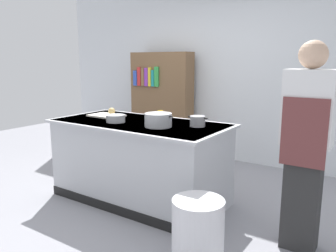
{
  "coord_description": "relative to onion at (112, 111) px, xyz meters",
  "views": [
    {
      "loc": [
        2.29,
        -2.84,
        1.57
      ],
      "look_at": [
        0.25,
        0.2,
        0.85
      ],
      "focal_mm": 35.91,
      "sensor_mm": 36.0,
      "label": 1
    }
  ],
  "objects": [
    {
      "name": "ground_plane",
      "position": [
        0.52,
        -0.12,
        -0.96
      ],
      "size": [
        10.0,
        10.0,
        0.0
      ],
      "primitive_type": "plane",
      "color": "gray"
    },
    {
      "name": "onion",
      "position": [
        0.0,
        0.0,
        0.0
      ],
      "size": [
        0.08,
        0.08,
        0.08
      ],
      "primitive_type": "sphere",
      "color": "tan",
      "rests_on": "cutting_board"
    },
    {
      "name": "bookshelf",
      "position": [
        -0.43,
        1.68,
        -0.11
      ],
      "size": [
        1.1,
        0.31,
        1.7
      ],
      "color": "brown",
      "rests_on": "ground_plane"
    },
    {
      "name": "back_wall",
      "position": [
        0.52,
        1.98,
        0.54
      ],
      "size": [
        6.4,
        0.12,
        3.0
      ],
      "primitive_type": "cube",
      "color": "silver",
      "rests_on": "ground_plane"
    },
    {
      "name": "stock_pot",
      "position": [
        0.85,
        -0.22,
        0.01
      ],
      "size": [
        0.35,
        0.28,
        0.14
      ],
      "color": "#B7BABF",
      "rests_on": "counter_island"
    },
    {
      "name": "juice_cup",
      "position": [
        0.61,
        0.17,
        -0.01
      ],
      "size": [
        0.07,
        0.07,
        0.1
      ],
      "primitive_type": "cylinder",
      "color": "yellow",
      "rests_on": "counter_island"
    },
    {
      "name": "mixing_bowl",
      "position": [
        0.31,
        -0.27,
        -0.02
      ],
      "size": [
        0.21,
        0.21,
        0.08
      ],
      "primitive_type": "cylinder",
      "color": "#B7BABF",
      "rests_on": "counter_island"
    },
    {
      "name": "sauce_pan",
      "position": [
        1.18,
        0.02,
        -0.01
      ],
      "size": [
        0.22,
        0.16,
        0.11
      ],
      "color": "#99999E",
      "rests_on": "counter_island"
    },
    {
      "name": "person_chef",
      "position": [
        2.27,
        -0.17,
        -0.05
      ],
      "size": [
        0.38,
        0.25,
        1.72
      ],
      "rotation": [
        0.0,
        0.0,
        1.59
      ],
      "color": "#2A2A2A",
      "rests_on": "ground_plane"
    },
    {
      "name": "cutting_board",
      "position": [
        -0.05,
        -0.04,
        -0.05
      ],
      "size": [
        0.4,
        0.28,
        0.02
      ],
      "primitive_type": "cube",
      "color": "silver",
      "rests_on": "counter_island"
    },
    {
      "name": "trash_bin",
      "position": [
        1.68,
        -0.87,
        -0.69
      ],
      "size": [
        0.4,
        0.4,
        0.54
      ],
      "primitive_type": "cylinder",
      "color": "silver",
      "rests_on": "ground_plane"
    },
    {
      "name": "counter_island",
      "position": [
        0.52,
        -0.12,
        -0.5
      ],
      "size": [
        1.98,
        0.98,
        0.9
      ],
      "color": "#B7BABF",
      "rests_on": "ground_plane"
    }
  ]
}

